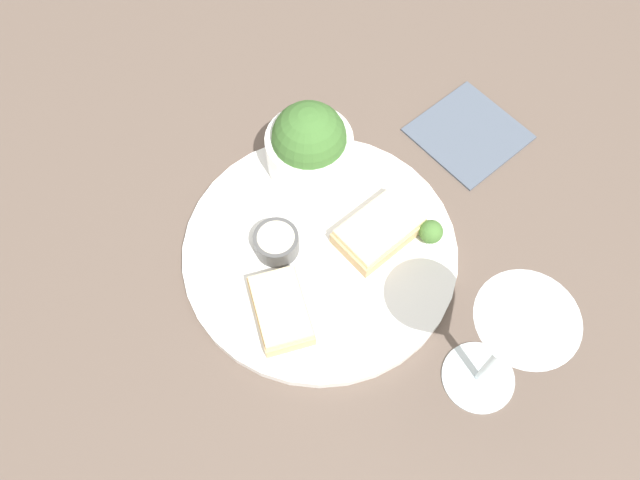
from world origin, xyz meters
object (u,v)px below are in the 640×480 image
(sauce_ramekin, at_px, (276,242))
(cheese_toast_far, at_px, (281,310))
(cheese_toast_near, at_px, (379,230))
(napkin, at_px, (469,133))
(salad_bowl, at_px, (309,144))
(wine_glass, at_px, (510,340))

(sauce_ramekin, relative_size, cheese_toast_far, 0.50)
(cheese_toast_near, bearing_deg, napkin, -15.51)
(napkin, bearing_deg, cheese_toast_far, 160.29)
(cheese_toast_near, relative_size, cheese_toast_far, 1.11)
(salad_bowl, height_order, sauce_ramekin, salad_bowl)
(wine_glass, bearing_deg, salad_bowl, 57.43)
(salad_bowl, height_order, wine_glass, wine_glass)
(salad_bowl, relative_size, sauce_ramekin, 2.03)
(cheese_toast_near, height_order, cheese_toast_far, same)
(wine_glass, xyz_separation_m, napkin, (0.31, 0.10, -0.12))
(sauce_ramekin, height_order, cheese_toast_far, sauce_ramekin)
(salad_bowl, bearing_deg, cheese_toast_near, -118.14)
(salad_bowl, relative_size, wine_glass, 0.58)
(salad_bowl, relative_size, napkin, 0.63)
(cheese_toast_near, distance_m, wine_glass, 0.22)
(sauce_ramekin, distance_m, cheese_toast_far, 0.08)
(napkin, bearing_deg, sauce_ramekin, 148.63)
(cheese_toast_near, height_order, wine_glass, wine_glass)
(cheese_toast_far, bearing_deg, cheese_toast_near, -25.42)
(cheese_toast_near, bearing_deg, cheese_toast_far, 154.58)
(napkin, bearing_deg, cheese_toast_near, 164.49)
(sauce_ramekin, distance_m, napkin, 0.30)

